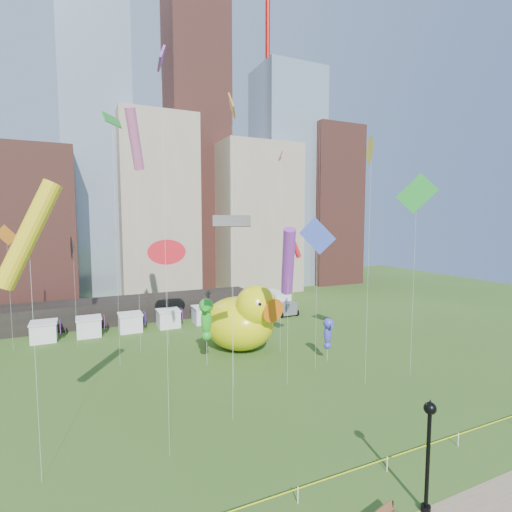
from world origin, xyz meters
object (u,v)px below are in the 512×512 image
small_duck (253,330)px  box_truck (277,302)px  lamppost (428,444)px  big_duck (242,320)px  seahorse_purple (328,331)px  seahorse_green (207,316)px

small_duck → box_truck: (10.00, 12.86, 0.01)m
box_truck → lamppost: bearing=-110.6°
lamppost → box_truck: (13.08, 40.62, -1.97)m
big_duck → small_duck: (2.04, 1.58, -1.89)m
box_truck → seahorse_purple: bearing=-106.7°
seahorse_green → box_truck: size_ratio=0.91×
big_duck → seahorse_green: size_ratio=1.59×
seahorse_green → box_truck: bearing=67.3°
lamppost → box_truck: size_ratio=0.78×
seahorse_purple → lamppost: lamppost is taller
seahorse_green → small_duck: bearing=53.7°
seahorse_green → seahorse_purple: (11.72, -4.12, -1.87)m
seahorse_green → lamppost: (3.96, -23.40, -1.49)m
lamppost → box_truck: lamppost is taller
big_duck → seahorse_green: big_duck is taller
seahorse_green → seahorse_purple: bearing=2.6°
seahorse_purple → big_duck: bearing=142.6°
big_duck → lamppost: bearing=-115.3°
big_duck → seahorse_purple: size_ratio=2.39×
big_duck → seahorse_purple: big_duck is taller
seahorse_purple → box_truck: seahorse_purple is taller
seahorse_green → seahorse_purple: size_ratio=1.50×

